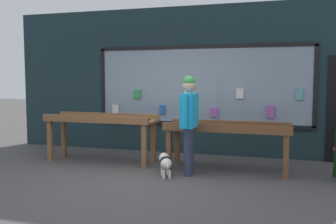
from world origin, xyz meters
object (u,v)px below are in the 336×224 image
object	(u,v)px
display_table_right	(227,132)
person_browsing	(189,117)
small_dog	(165,162)
display_table_left	(101,124)

from	to	relation	value
display_table_right	person_browsing	bearing A→B (deg)	-139.78
display_table_right	small_dog	xyz separation A→B (m)	(-0.94, -0.72, -0.45)
display_table_left	person_browsing	xyz separation A→B (m)	(1.91, -0.49, 0.25)
display_table_left	display_table_right	xyz separation A→B (m)	(2.50, 0.00, -0.06)
person_browsing	small_dog	distance (m)	0.87
display_table_right	small_dog	bearing A→B (deg)	-142.62
display_table_left	person_browsing	size ratio (longest dim) A/B	1.31
small_dog	display_table_left	bearing A→B (deg)	40.61
person_browsing	small_dog	xyz separation A→B (m)	(-0.35, -0.22, -0.76)
display_table_left	small_dog	world-z (taller)	display_table_left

